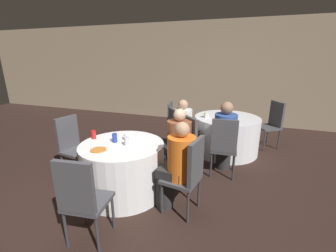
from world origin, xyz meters
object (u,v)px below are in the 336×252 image
person_floral_shirt (175,144)px  table_near (123,168)px  chair_near_south (81,196)px  soda_can_red (94,135)px  person_white_shirt (186,129)px  chair_far_south (224,143)px  soda_can_blue (115,138)px  chair_near_east (189,171)px  chair_far_west (174,122)px  pizza_plate_near (99,150)px  chair_near_northeast (185,142)px  chair_far_northeast (272,121)px  person_blue_shirt (225,137)px  bottle_far (229,114)px  table_far (226,135)px  soda_can_silver (127,141)px  person_orange_shirt (176,167)px  chair_near_west (72,142)px  chair_far_southwest (178,130)px

person_floral_shirt → table_near: bearing=90.0°
chair_near_south → soda_can_red: 1.21m
table_near → person_white_shirt: 1.48m
chair_far_south → soda_can_blue: size_ratio=7.94×
chair_near_east → chair_far_west: bearing=32.0°
person_floral_shirt → pizza_plate_near: person_floral_shirt is taller
table_near → chair_near_east: (0.97, -0.16, 0.21)m
chair_near_south → soda_can_red: size_ratio=7.94×
chair_near_northeast → pizza_plate_near: chair_near_northeast is taller
chair_far_northeast → person_blue_shirt: bearing=116.8°
pizza_plate_near → person_floral_shirt: bearing=50.7°
chair_near_east → bottle_far: 1.86m
bottle_far → table_near: bearing=-127.0°
chair_near_east → chair_far_northeast: same height
chair_near_south → bottle_far: (1.12, 2.63, 0.28)m
soda_can_blue → bottle_far: size_ratio=0.48×
bottle_far → chair_far_northeast: bearing=45.1°
table_far → person_white_shirt: size_ratio=1.12×
person_blue_shirt → soda_can_silver: person_blue_shirt is taller
person_orange_shirt → table_far: bearing=-1.9°
chair_near_northeast → person_orange_shirt: (0.12, -0.84, 0.01)m
person_white_shirt → chair_near_northeast: bearing=-26.7°
soda_can_silver → soda_can_blue: (-0.22, 0.06, 0.00)m
soda_can_blue → chair_near_northeast: bearing=39.9°
person_orange_shirt → soda_can_blue: (-0.93, 0.16, 0.20)m
person_white_shirt → person_blue_shirt: (0.72, -0.32, 0.04)m
chair_near_south → person_orange_shirt: bearing=43.9°
pizza_plate_near → soda_can_blue: 0.33m
soda_can_red → bottle_far: 2.36m
chair_near_east → chair_near_west: bearing=90.5°
chair_far_southwest → pizza_plate_near: 1.65m
chair_far_southwest → person_blue_shirt: person_blue_shirt is taller
chair_near_east → person_orange_shirt: size_ratio=0.84×
chair_far_south → person_white_shirt: (-0.73, 0.49, -0.00)m
chair_near_west → chair_near_east: bearing=89.5°
soda_can_blue → person_blue_shirt: bearing=36.1°
chair_far_southwest → chair_far_south: same height
chair_near_northeast → bottle_far: (0.56, 0.95, 0.28)m
chair_far_west → person_white_shirt: (0.36, -0.39, -0.00)m
chair_far_south → person_orange_shirt: 1.10m
chair_near_west → chair_far_southwest: (1.38, 1.10, 0.00)m
pizza_plate_near → soda_can_red: 0.48m
table_far → soda_can_blue: bearing=-125.3°
chair_far_southwest → table_near: bearing=-57.6°
person_blue_shirt → person_orange_shirt: 1.25m
chair_far_south → pizza_plate_near: 1.84m
chair_near_east → chair_far_west: 2.06m
table_near → bottle_far: 2.13m
chair_near_northeast → person_floral_shirt: (-0.12, -0.12, 0.01)m
chair_near_west → chair_far_southwest: size_ratio=1.00×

